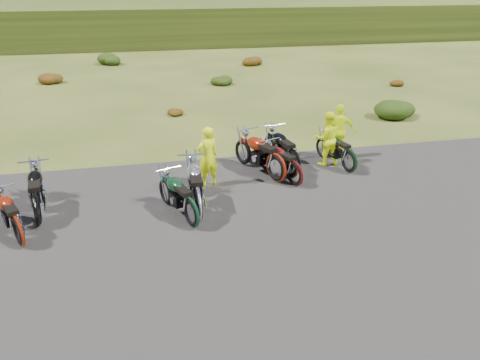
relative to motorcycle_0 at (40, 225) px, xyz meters
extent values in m
plane|color=#3A4717|center=(4.17, -0.71, 0.00)|extent=(300.00, 300.00, 0.00)
cube|color=black|center=(4.17, -2.71, 0.00)|extent=(20.00, 12.00, 0.04)
cube|color=#2B3E14|center=(4.17, 109.29, 0.00)|extent=(300.00, 90.00, 9.17)
ellipsoid|color=#5D260B|center=(-2.03, 15.89, 0.38)|extent=(1.30, 1.30, 0.77)
ellipsoid|color=#1A320C|center=(0.87, 21.19, 0.46)|extent=(1.56, 1.56, 0.92)
ellipsoid|color=#5D260B|center=(3.77, 8.49, 0.23)|extent=(0.77, 0.77, 0.45)
ellipsoid|color=#1A320C|center=(6.67, 13.79, 0.31)|extent=(1.03, 1.03, 0.61)
ellipsoid|color=#5D260B|center=(9.57, 19.09, 0.38)|extent=(1.30, 1.30, 0.77)
ellipsoid|color=#1A320C|center=(12.47, 6.39, 0.46)|extent=(1.56, 1.56, 0.92)
ellipsoid|color=#5D260B|center=(15.37, 11.69, 0.23)|extent=(0.77, 0.77, 0.45)
imported|color=#D4E60C|center=(4.09, 1.31, 0.82)|extent=(0.70, 0.57, 1.64)
imported|color=#D4E60C|center=(7.75, 2.09, 0.81)|extent=(0.81, 0.65, 1.62)
imported|color=#D4E60C|center=(8.31, 2.52, 0.85)|extent=(1.06, 0.64, 1.70)
camera|label=1|loc=(2.47, -10.12, 5.23)|focal=35.00mm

